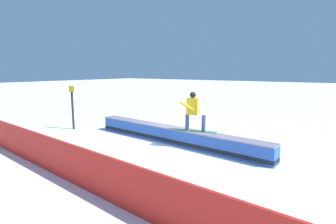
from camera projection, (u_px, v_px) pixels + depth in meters
The scene contains 5 objects.
ground_plane at pixel (173, 143), 10.30m from camera, with size 120.00×120.00×0.00m, color white.
grind_box at pixel (173, 136), 10.26m from camera, with size 7.82×1.19×0.62m.
snowboarder at pixel (193, 110), 9.47m from camera, with size 1.55×0.67×1.41m.
safety_fence at pixel (70, 163), 6.63m from camera, with size 11.67×0.06×1.00m, color red.
trail_marker at pixel (73, 106), 12.58m from camera, with size 0.40×0.10×2.05m.
Camera 1 is at (-5.67, 8.23, 2.77)m, focal length 28.64 mm.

